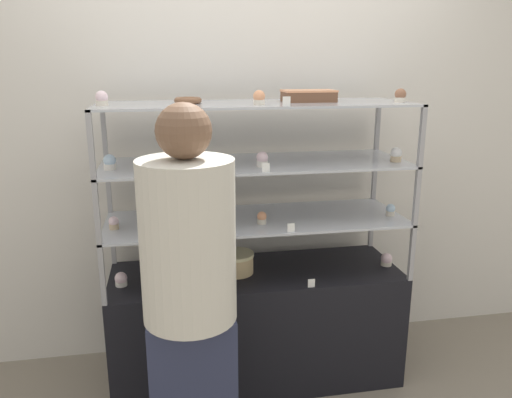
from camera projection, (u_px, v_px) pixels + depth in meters
name	position (u px, v px, depth m)	size (l,w,h in m)	color
ground_plane	(256.00, 374.00, 2.89)	(20.00, 20.00, 0.00)	gray
back_wall	(243.00, 140.00, 2.95)	(8.00, 0.05, 2.60)	silver
display_base	(256.00, 324.00, 2.81)	(1.57, 0.55, 0.64)	black
display_riser_lower	(256.00, 221.00, 2.65)	(1.57, 0.55, 0.30)	#99999E
display_riser_middle	(256.00, 165.00, 2.57)	(1.57, 0.55, 0.30)	#99999E
display_riser_upper	(256.00, 106.00, 2.49)	(1.57, 0.55, 0.30)	#99999E
layer_cake_centerpiece	(236.00, 263.00, 2.69)	(0.19, 0.19, 0.11)	#DBBC84
sheet_cake_frosted	(309.00, 96.00, 2.54)	(0.26, 0.16, 0.06)	brown
cupcake_0	(121.00, 279.00, 2.54)	(0.06, 0.06, 0.07)	white
cupcake_1	(386.00, 260.00, 2.80)	(0.06, 0.06, 0.07)	beige
price_tag_0	(311.00, 283.00, 2.52)	(0.04, 0.00, 0.04)	white
cupcake_2	(114.00, 223.00, 2.47)	(0.05, 0.05, 0.06)	#CCB28C
cupcake_3	(262.00, 218.00, 2.55)	(0.05, 0.05, 0.06)	beige
cupcake_4	(390.00, 210.00, 2.69)	(0.05, 0.05, 0.06)	beige
price_tag_1	(291.00, 228.00, 2.42)	(0.04, 0.00, 0.04)	white
cupcake_5	(110.00, 162.00, 2.37)	(0.06, 0.06, 0.07)	white
cupcake_6	(262.00, 159.00, 2.45)	(0.06, 0.06, 0.07)	white
cupcake_7	(396.00, 155.00, 2.57)	(0.06, 0.06, 0.07)	#CCB28C
price_tag_2	(267.00, 168.00, 2.32)	(0.04, 0.00, 0.04)	white
cupcake_8	(102.00, 99.00, 2.29)	(0.06, 0.06, 0.07)	beige
cupcake_9	(259.00, 98.00, 2.34)	(0.06, 0.06, 0.07)	beige
cupcake_10	(400.00, 96.00, 2.50)	(0.06, 0.06, 0.07)	beige
price_tag_3	(287.00, 101.00, 2.26)	(0.04, 0.00, 0.04)	white
donut_glazed	(188.00, 100.00, 2.43)	(0.13, 0.13, 0.03)	brown
customer_figure	(190.00, 291.00, 1.99)	(0.37, 0.37, 1.60)	#282D47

